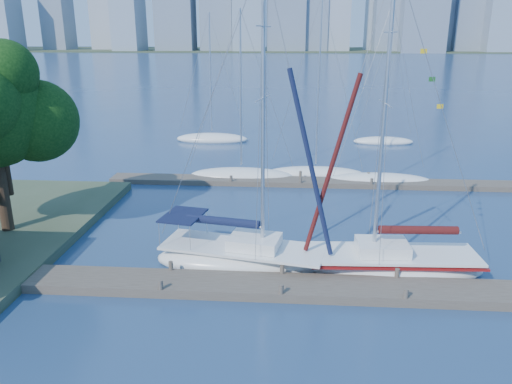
{
  "coord_description": "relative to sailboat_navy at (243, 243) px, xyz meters",
  "views": [
    {
      "loc": [
        0.29,
        -19.08,
        10.55
      ],
      "look_at": [
        -1.39,
        4.0,
        3.17
      ],
      "focal_mm": 35.0,
      "sensor_mm": 36.0,
      "label": 1
    }
  ],
  "objects": [
    {
      "name": "near_dock",
      "position": [
        1.9,
        -2.44,
        -0.94
      ],
      "size": [
        26.0,
        2.0,
        0.4
      ],
      "primitive_type": "cube",
      "color": "#4B4237",
      "rests_on": "ground"
    },
    {
      "name": "ground",
      "position": [
        1.9,
        -2.44,
        -1.14
      ],
      "size": [
        700.0,
        700.0,
        0.0
      ],
      "primitive_type": "plane",
      "color": "navy",
      "rests_on": "ground"
    },
    {
      "name": "bg_boat_1",
      "position": [
        -1.55,
        14.72,
        -0.87
      ],
      "size": [
        7.93,
        2.91,
        12.57
      ],
      "rotation": [
        0.0,
        0.0,
        0.06
      ],
      "color": "white",
      "rests_on": "ground"
    },
    {
      "name": "bg_boat_3",
      "position": [
        8.71,
        14.35,
        -0.89
      ],
      "size": [
        7.84,
        4.96,
        12.97
      ],
      "rotation": [
        0.0,
        0.0,
        0.4
      ],
      "color": "white",
      "rests_on": "ground"
    },
    {
      "name": "far_dock",
      "position": [
        3.9,
        13.56,
        -0.96
      ],
      "size": [
        30.0,
        1.8,
        0.36
      ],
      "primitive_type": "cube",
      "color": "#4B4237",
      "rests_on": "ground"
    },
    {
      "name": "sailboat_navy",
      "position": [
        0.0,
        0.0,
        0.0
      ],
      "size": [
        8.63,
        4.24,
        14.19
      ],
      "rotation": [
        0.0,
        0.0,
        -0.19
      ],
      "color": "white",
      "rests_on": "ground"
    },
    {
      "name": "bg_boat_2",
      "position": [
        4.09,
        15.97,
        -0.88
      ],
      "size": [
        7.66,
        5.0,
        13.55
      ],
      "rotation": [
        0.0,
        0.0,
        -0.43
      ],
      "color": "white",
      "rests_on": "ground"
    },
    {
      "name": "sailboat_maroon",
      "position": [
        6.98,
        -0.21,
        -0.02
      ],
      "size": [
        8.24,
        3.0,
        13.89
      ],
      "rotation": [
        0.0,
        0.0,
        0.04
      ],
      "color": "white",
      "rests_on": "ground"
    },
    {
      "name": "bg_boat_7",
      "position": [
        11.38,
        28.48,
        -0.9
      ],
      "size": [
        6.24,
        3.53,
        11.89
      ],
      "rotation": [
        0.0,
        0.0,
        0.28
      ],
      "color": "white",
      "rests_on": "ground"
    },
    {
      "name": "bg_boat_6",
      "position": [
        -5.92,
        28.24,
        -0.86
      ],
      "size": [
        7.72,
        4.32,
        12.85
      ],
      "rotation": [
        0.0,
        0.0,
        -0.27
      ],
      "color": "white",
      "rests_on": "ground"
    },
    {
      "name": "far_shore",
      "position": [
        1.9,
        317.56,
        -1.14
      ],
      "size": [
        800.0,
        100.0,
        1.5
      ],
      "primitive_type": "cube",
      "color": "#38472D",
      "rests_on": "ground"
    }
  ]
}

